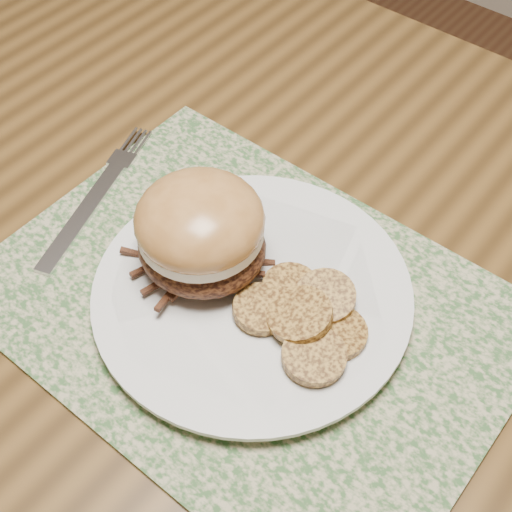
{
  "coord_description": "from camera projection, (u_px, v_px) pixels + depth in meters",
  "views": [
    {
      "loc": [
        0.38,
        -0.3,
        1.26
      ],
      "look_at": [
        0.14,
        -0.0,
        0.79
      ],
      "focal_mm": 50.0,
      "sensor_mm": 36.0,
      "label": 1
    }
  ],
  "objects": [
    {
      "name": "roasted_potatoes",
      "position": [
        306.0,
        316.0,
        0.58
      ],
      "size": [
        0.13,
        0.12,
        0.03
      ],
      "color": "#A97931",
      "rests_on": "dinner_plate"
    },
    {
      "name": "placemat",
      "position": [
        249.0,
        306.0,
        0.62
      ],
      "size": [
        0.45,
        0.33,
        0.0
      ],
      "primitive_type": "cube",
      "color": "#385E30",
      "rests_on": "dining_table"
    },
    {
      "name": "dining_table",
      "position": [
        157.0,
        263.0,
        0.76
      ],
      "size": [
        1.5,
        0.9,
        0.75
      ],
      "color": "brown",
      "rests_on": "ground"
    },
    {
      "name": "fork",
      "position": [
        98.0,
        194.0,
        0.7
      ],
      "size": [
        0.08,
        0.2,
        0.0
      ],
      "rotation": [
        0.0,
        0.0,
        0.32
      ],
      "color": "silver",
      "rests_on": "placemat"
    },
    {
      "name": "ground",
      "position": [
        197.0,
        496.0,
        1.28
      ],
      "size": [
        3.5,
        3.5,
        0.0
      ],
      "primitive_type": "plane",
      "color": "#58311E",
      "rests_on": "ground"
    },
    {
      "name": "pork_sandwich",
      "position": [
        201.0,
        231.0,
        0.6
      ],
      "size": [
        0.12,
        0.12,
        0.09
      ],
      "rotation": [
        0.0,
        0.0,
        -0.06
      ],
      "color": "black",
      "rests_on": "dinner_plate"
    },
    {
      "name": "dinner_plate",
      "position": [
        252.0,
        294.0,
        0.62
      ],
      "size": [
        0.26,
        0.26,
        0.02
      ],
      "primitive_type": "cylinder",
      "color": "silver",
      "rests_on": "placemat"
    }
  ]
}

